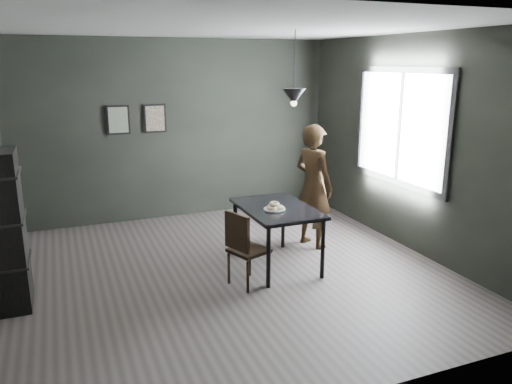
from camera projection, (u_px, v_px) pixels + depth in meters
name	position (u px, v px, depth m)	size (l,w,h in m)	color
ground	(230.00, 272.00, 5.96)	(5.00, 5.00, 0.00)	#3B3533
back_wall	(177.00, 130.00, 7.85)	(5.00, 0.10, 2.80)	black
ceiling	(227.00, 27.00, 5.25)	(5.00, 5.00, 0.02)	silver
window_assembly	(400.00, 127.00, 6.63)	(0.04, 1.96, 1.56)	white
cafe_table	(277.00, 213.00, 6.01)	(0.80, 1.20, 0.75)	black
white_plate	(274.00, 210.00, 5.87)	(0.23, 0.23, 0.01)	white
donut_pile	(274.00, 206.00, 5.86)	(0.21, 0.20, 0.09)	beige
woman	(313.00, 186.00, 6.66)	(0.61, 0.40, 1.66)	black
wood_chair	(244.00, 244.00, 5.49)	(0.48, 0.48, 0.87)	black
shelf_unit	(8.00, 231.00, 4.96)	(0.31, 0.54, 1.62)	black
pendant_lamp	(294.00, 96.00, 5.84)	(0.28, 0.28, 0.86)	black
framed_print_left	(118.00, 120.00, 7.45)	(0.34, 0.04, 0.44)	black
framed_print_right	(155.00, 118.00, 7.65)	(0.34, 0.04, 0.44)	black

